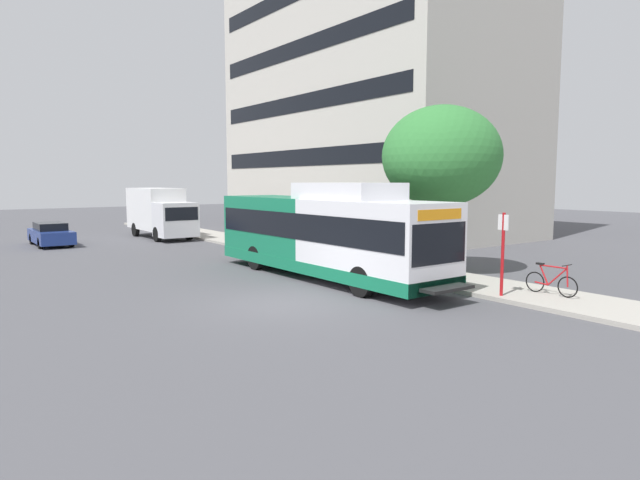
{
  "coord_description": "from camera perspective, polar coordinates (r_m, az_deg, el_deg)",
  "views": [
    {
      "loc": [
        -8.65,
        -13.66,
        3.7
      ],
      "look_at": [
        2.88,
        1.95,
        1.6
      ],
      "focal_mm": 30.51,
      "sensor_mm": 36.0,
      "label": 1
    }
  ],
  "objects": [
    {
      "name": "sidewalk_curb",
      "position": [
        25.39,
        2.05,
        -2.05
      ],
      "size": [
        3.0,
        56.0,
        0.14
      ],
      "primitive_type": "cube",
      "color": "#A8A399",
      "rests_on": "ground"
    },
    {
      "name": "apartment_tower_backdrop",
      "position": [
        40.45,
        5.43,
        18.33
      ],
      "size": [
        12.03,
        21.44,
        24.47
      ],
      "color": "#BCB7AD",
      "rests_on": "ground"
    },
    {
      "name": "ground_plane",
      "position": [
        23.61,
        -14.52,
        -3.04
      ],
      "size": [
        120.0,
        120.0,
        0.0
      ],
      "primitive_type": "plane",
      "color": "#4C4C51"
    },
    {
      "name": "transit_bus",
      "position": [
        20.76,
        0.45,
        0.66
      ],
      "size": [
        2.58,
        12.25,
        3.65
      ],
      "color": "white",
      "rests_on": "ground"
    },
    {
      "name": "parked_car_far_lane",
      "position": [
        35.04,
        -26.39,
        0.56
      ],
      "size": [
        1.8,
        4.5,
        1.33
      ],
      "color": "navy",
      "rests_on": "ground"
    },
    {
      "name": "bicycle_parked",
      "position": [
        18.61,
        23.08,
        -4.03
      ],
      "size": [
        0.52,
        1.76,
        1.02
      ],
      "color": "black",
      "rests_on": "sidewalk_curb"
    },
    {
      "name": "street_tree_near_stop",
      "position": [
        22.26,
        12.61,
        8.56
      ],
      "size": [
        4.69,
        4.69,
        6.54
      ],
      "color": "#4C3823",
      "rests_on": "sidewalk_curb"
    },
    {
      "name": "bus_stop_sign_pole",
      "position": [
        17.76,
        18.62,
        -0.77
      ],
      "size": [
        0.1,
        0.36,
        2.6
      ],
      "color": "red",
      "rests_on": "sidewalk_curb"
    },
    {
      "name": "box_truck_background",
      "position": [
        37.13,
        -16.43,
        2.9
      ],
      "size": [
        2.32,
        7.01,
        3.25
      ],
      "color": "silver",
      "rests_on": "ground"
    }
  ]
}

